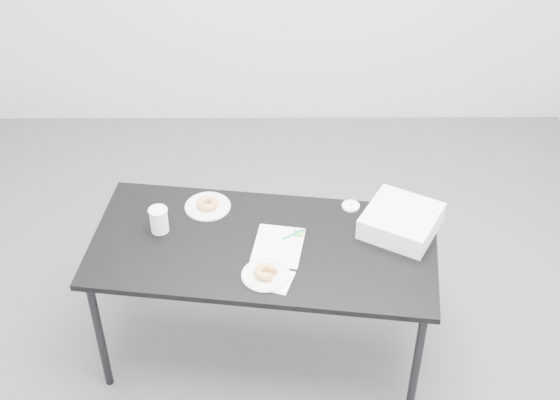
{
  "coord_description": "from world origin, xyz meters",
  "views": [
    {
      "loc": [
        0.0,
        -2.65,
        3.01
      ],
      "look_at": [
        0.02,
        0.02,
        0.85
      ],
      "focal_mm": 50.0,
      "sensor_mm": 36.0,
      "label": 1
    }
  ],
  "objects_px": {
    "table": "(263,253)",
    "plate_far": "(208,206)",
    "donut_near": "(266,272)",
    "bakery_box": "(401,221)",
    "donut_far": "(208,203)",
    "scorecard": "(278,246)",
    "plate_near": "(266,275)",
    "pen": "(294,234)",
    "coffee_cup": "(159,220)"
  },
  "relations": [
    {
      "from": "plate_near",
      "to": "coffee_cup",
      "type": "distance_m",
      "value": 0.57
    },
    {
      "from": "plate_near",
      "to": "pen",
      "type": "bearing_deg",
      "value": 64.61
    },
    {
      "from": "plate_far",
      "to": "donut_far",
      "type": "xyz_separation_m",
      "value": [
        0.0,
        0.0,
        0.02
      ]
    },
    {
      "from": "table",
      "to": "bakery_box",
      "type": "height_order",
      "value": "bakery_box"
    },
    {
      "from": "plate_near",
      "to": "table",
      "type": "bearing_deg",
      "value": 93.55
    },
    {
      "from": "pen",
      "to": "plate_near",
      "type": "height_order",
      "value": "pen"
    },
    {
      "from": "table",
      "to": "scorecard",
      "type": "height_order",
      "value": "scorecard"
    },
    {
      "from": "plate_far",
      "to": "donut_far",
      "type": "bearing_deg",
      "value": 0.0
    },
    {
      "from": "scorecard",
      "to": "pen",
      "type": "distance_m",
      "value": 0.1
    },
    {
      "from": "plate_near",
      "to": "scorecard",
      "type": "bearing_deg",
      "value": 74.19
    },
    {
      "from": "scorecard",
      "to": "donut_far",
      "type": "distance_m",
      "value": 0.43
    },
    {
      "from": "scorecard",
      "to": "plate_far",
      "type": "relative_size",
      "value": 1.25
    },
    {
      "from": "scorecard",
      "to": "bakery_box",
      "type": "xyz_separation_m",
      "value": [
        0.55,
        0.11,
        0.05
      ]
    },
    {
      "from": "scorecard",
      "to": "donut_near",
      "type": "bearing_deg",
      "value": -96.31
    },
    {
      "from": "plate_far",
      "to": "bakery_box",
      "type": "height_order",
      "value": "bakery_box"
    },
    {
      "from": "table",
      "to": "pen",
      "type": "bearing_deg",
      "value": 30.45
    },
    {
      "from": "pen",
      "to": "donut_near",
      "type": "bearing_deg",
      "value": -148.89
    },
    {
      "from": "plate_near",
      "to": "plate_far",
      "type": "xyz_separation_m",
      "value": [
        -0.28,
        0.46,
        -0.0
      ]
    },
    {
      "from": "plate_far",
      "to": "pen",
      "type": "bearing_deg",
      "value": -26.89
    },
    {
      "from": "scorecard",
      "to": "plate_near",
      "type": "relative_size",
      "value": 1.3
    },
    {
      "from": "table",
      "to": "donut_far",
      "type": "distance_m",
      "value": 0.38
    },
    {
      "from": "pen",
      "to": "plate_far",
      "type": "relative_size",
      "value": 0.58
    },
    {
      "from": "plate_near",
      "to": "bakery_box",
      "type": "xyz_separation_m",
      "value": [
        0.6,
        0.3,
        0.05
      ]
    },
    {
      "from": "plate_far",
      "to": "bakery_box",
      "type": "distance_m",
      "value": 0.9
    },
    {
      "from": "pen",
      "to": "donut_near",
      "type": "relative_size",
      "value": 1.28
    },
    {
      "from": "coffee_cup",
      "to": "bakery_box",
      "type": "relative_size",
      "value": 0.4
    },
    {
      "from": "table",
      "to": "plate_far",
      "type": "bearing_deg",
      "value": 142.76
    },
    {
      "from": "scorecard",
      "to": "bakery_box",
      "type": "bearing_deg",
      "value": 20.64
    },
    {
      "from": "scorecard",
      "to": "plate_near",
      "type": "distance_m",
      "value": 0.19
    },
    {
      "from": "plate_near",
      "to": "plate_far",
      "type": "relative_size",
      "value": 0.96
    },
    {
      "from": "table",
      "to": "donut_near",
      "type": "distance_m",
      "value": 0.22
    },
    {
      "from": "pen",
      "to": "scorecard",
      "type": "bearing_deg",
      "value": -167.75
    },
    {
      "from": "table",
      "to": "donut_far",
      "type": "bearing_deg",
      "value": 142.76
    },
    {
      "from": "table",
      "to": "pen",
      "type": "relative_size",
      "value": 12.96
    },
    {
      "from": "donut_near",
      "to": "donut_far",
      "type": "bearing_deg",
      "value": 120.87
    },
    {
      "from": "plate_near",
      "to": "donut_far",
      "type": "relative_size",
      "value": 2.04
    },
    {
      "from": "pen",
      "to": "plate_far",
      "type": "distance_m",
      "value": 0.45
    },
    {
      "from": "plate_near",
      "to": "bakery_box",
      "type": "distance_m",
      "value": 0.67
    },
    {
      "from": "plate_far",
      "to": "table",
      "type": "bearing_deg",
      "value": -44.63
    },
    {
      "from": "scorecard",
      "to": "donut_near",
      "type": "xyz_separation_m",
      "value": [
        -0.05,
        -0.19,
        0.02
      ]
    },
    {
      "from": "table",
      "to": "donut_near",
      "type": "bearing_deg",
      "value": -79.06
    },
    {
      "from": "table",
      "to": "plate_far",
      "type": "xyz_separation_m",
      "value": [
        -0.26,
        0.26,
        0.06
      ]
    },
    {
      "from": "table",
      "to": "pen",
      "type": "xyz_separation_m",
      "value": [
        0.14,
        0.06,
        0.06
      ]
    },
    {
      "from": "bakery_box",
      "to": "donut_far",
      "type": "bearing_deg",
      "value": -161.81
    },
    {
      "from": "plate_near",
      "to": "donut_far",
      "type": "height_order",
      "value": "donut_far"
    },
    {
      "from": "plate_far",
      "to": "bakery_box",
      "type": "bearing_deg",
      "value": -10.61
    },
    {
      "from": "coffee_cup",
      "to": "pen",
      "type": "bearing_deg",
      "value": -3.61
    },
    {
      "from": "pen",
      "to": "bakery_box",
      "type": "relative_size",
      "value": 0.4
    },
    {
      "from": "pen",
      "to": "table",
      "type": "bearing_deg",
      "value": 169.57
    },
    {
      "from": "donut_near",
      "to": "plate_far",
      "type": "distance_m",
      "value": 0.54
    }
  ]
}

